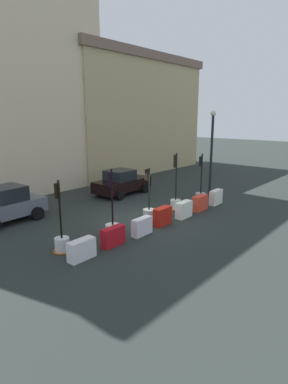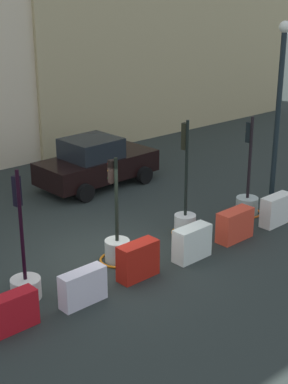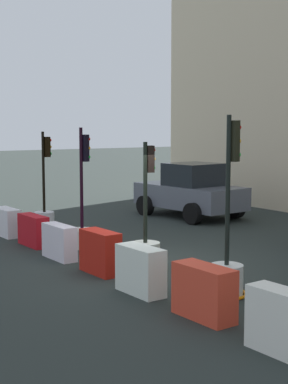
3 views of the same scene
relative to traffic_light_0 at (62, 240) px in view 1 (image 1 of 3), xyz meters
The scene contains 17 objects.
ground_plane 5.29m from the traffic_light_0, ahead, with size 120.00×120.00×0.00m, color #242B29.
traffic_light_0 is the anchor object (origin of this frame).
traffic_light_1 2.67m from the traffic_light_0, ahead, with size 0.70×0.70×3.08m.
traffic_light_2 5.39m from the traffic_light_0, ahead, with size 0.94×0.94×2.78m.
traffic_light_3 7.92m from the traffic_light_0, ahead, with size 0.78×0.78×3.32m.
traffic_light_4 10.44m from the traffic_light_0, ahead, with size 0.92×0.92×3.07m.
construction_barrier_0 1.20m from the traffic_light_0, 87.11° to the right, with size 1.14×0.45×0.79m.
construction_barrier_1 2.10m from the traffic_light_0, 32.60° to the right, with size 1.15×0.41×0.81m.
construction_barrier_2 3.72m from the traffic_light_0, 19.38° to the right, with size 1.12×0.40×0.81m.
construction_barrier_3 5.33m from the traffic_light_0, 12.02° to the right, with size 1.08×0.45×0.91m.
construction_barrier_4 7.04m from the traffic_light_0, 10.14° to the right, with size 1.08×0.46×0.89m.
construction_barrier_5 8.76m from the traffic_light_0, ahead, with size 1.14×0.49×0.88m.
construction_barrier_6 10.51m from the traffic_light_0, ahead, with size 1.09×0.43×0.90m.
car_black_sedan 9.84m from the traffic_light_0, 30.65° to the left, with size 4.39×2.39×1.75m.
car_grey_saloon 5.34m from the traffic_light_0, 86.80° to the left, with size 4.05×2.48×1.86m.
building_corner_block 21.67m from the traffic_light_0, 39.43° to the left, with size 16.13×9.79×10.97m.
street_lamp_post 12.26m from the traffic_light_0, ahead, with size 0.36×0.36×5.71m.
Camera 1 is at (-12.13, -10.49, 5.37)m, focal length 29.67 mm.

